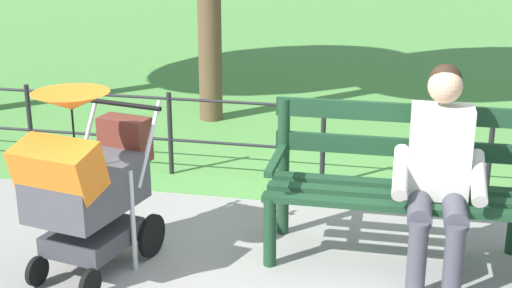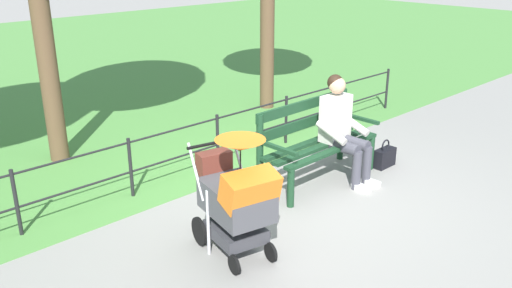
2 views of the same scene
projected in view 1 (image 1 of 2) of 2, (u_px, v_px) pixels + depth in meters
name	position (u px, v px, depth m)	size (l,w,h in m)	color
ground_plane	(298.00, 252.00, 4.72)	(60.00, 60.00, 0.00)	gray
grass_lawn	(377.00, 31.00, 12.88)	(40.00, 16.00, 0.01)	#518E42
park_bench	(397.00, 177.00, 4.54)	(1.61, 0.62, 0.96)	#193D23
person_on_bench	(439.00, 169.00, 4.24)	(0.53, 0.74, 1.28)	#42424C
stroller	(86.00, 181.00, 4.29)	(0.66, 0.96, 1.15)	black
park_fence	(358.00, 138.00, 5.65)	(7.59, 0.04, 0.70)	black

